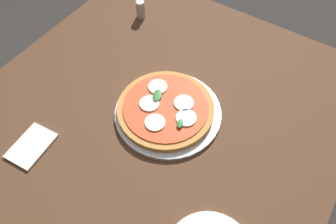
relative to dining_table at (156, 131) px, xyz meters
name	(u,v)px	position (x,y,z in m)	size (l,w,h in m)	color
ground_plane	(160,203)	(0.00, 0.00, -0.64)	(6.00, 6.00, 0.00)	#2D2B28
dining_table	(156,131)	(0.00, 0.00, 0.00)	(1.17, 1.08, 0.74)	#4C301E
serving_tray	(168,113)	(-0.02, 0.03, 0.10)	(0.32, 0.32, 0.01)	silver
pizza	(166,108)	(-0.02, 0.02, 0.12)	(0.29, 0.29, 0.03)	#C6843F
napkin	(31,146)	(0.29, -0.23, 0.10)	(0.13, 0.09, 0.01)	white
pepper_shaker	(141,9)	(-0.35, -0.31, 0.13)	(0.03, 0.03, 0.07)	#B2B7AD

